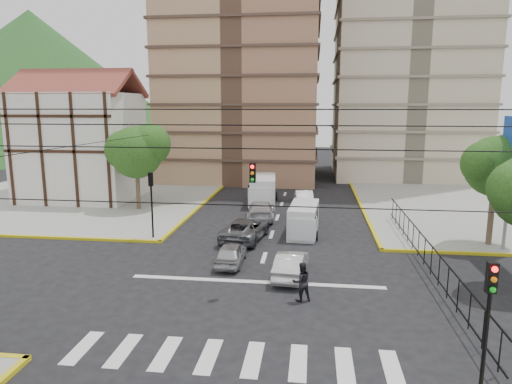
% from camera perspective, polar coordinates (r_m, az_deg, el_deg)
% --- Properties ---
extents(ground, '(160.00, 160.00, 0.00)m').
position_cam_1_polar(ground, '(22.62, -0.39, -12.29)').
color(ground, black).
rests_on(ground, ground).
extents(sidewalk_nw, '(26.00, 26.00, 0.15)m').
position_cam_1_polar(sidewalk_nw, '(47.39, -21.68, -0.72)').
color(sidewalk_nw, gray).
rests_on(sidewalk_nw, ground).
extents(crosswalk_stripes, '(12.00, 2.40, 0.01)m').
position_cam_1_polar(crosswalk_stripes, '(17.31, -3.16, -19.97)').
color(crosswalk_stripes, silver).
rests_on(crosswalk_stripes, ground).
extents(stop_line, '(13.00, 0.40, 0.01)m').
position_cam_1_polar(stop_line, '(23.72, -0.00, -11.15)').
color(stop_line, silver).
rests_on(stop_line, ground).
extents(tudor_building, '(10.80, 8.05, 12.23)m').
position_cam_1_polar(tudor_building, '(46.23, -21.03, 5.55)').
color(tudor_building, silver).
rests_on(tudor_building, ground).
extents(distant_hill, '(70.00, 70.00, 28.00)m').
position_cam_1_polar(distant_hill, '(107.59, -25.96, 12.40)').
color(distant_hill, '#1B511C').
rests_on(distant_hill, ground).
extents(park_fence, '(0.10, 22.50, 1.66)m').
position_cam_1_polar(park_fence, '(27.37, 20.20, -8.81)').
color(park_fence, black).
rests_on(park_fence, ground).
extents(tree_park_c, '(4.65, 3.80, 7.25)m').
position_cam_1_polar(tree_park_c, '(31.94, 27.95, 3.17)').
color(tree_park_c, '#473828').
rests_on(tree_park_c, ground).
extents(tree_tudor, '(5.39, 4.40, 7.43)m').
position_cam_1_polar(tree_tudor, '(39.64, -14.62, 5.12)').
color(tree_tudor, '#473828').
rests_on(tree_tudor, ground).
extents(traffic_light_se, '(0.28, 0.22, 4.40)m').
position_cam_1_polar(traffic_light_se, '(14.94, 27.04, -13.05)').
color(traffic_light_se, black).
rests_on(traffic_light_se, ground).
extents(traffic_light_nw, '(0.28, 0.22, 4.40)m').
position_cam_1_polar(traffic_light_nw, '(30.87, -12.95, -0.26)').
color(traffic_light_nw, black).
rests_on(traffic_light_nw, ground).
extents(traffic_light_hanging, '(18.00, 9.12, 0.92)m').
position_cam_1_polar(traffic_light_hanging, '(19.03, -1.22, 1.84)').
color(traffic_light_hanging, black).
rests_on(traffic_light_hanging, ground).
extents(van_right_lane, '(2.13, 4.77, 2.10)m').
position_cam_1_polar(van_right_lane, '(31.80, 5.96, -3.58)').
color(van_right_lane, silver).
rests_on(van_right_lane, ground).
extents(van_left_lane, '(2.65, 5.76, 2.52)m').
position_cam_1_polar(van_left_lane, '(41.30, 0.85, 0.09)').
color(van_left_lane, silver).
rests_on(van_left_lane, ground).
extents(car_silver_front_left, '(1.47, 3.63, 1.24)m').
position_cam_1_polar(car_silver_front_left, '(26.04, -3.16, -7.70)').
color(car_silver_front_left, '#A3A4A8').
rests_on(car_silver_front_left, ground).
extents(car_white_front_right, '(1.80, 4.21, 1.35)m').
position_cam_1_polar(car_white_front_right, '(24.24, 4.41, -9.01)').
color(car_white_front_right, silver).
rests_on(car_white_front_right, ground).
extents(car_grey_mid_left, '(3.09, 5.51, 1.45)m').
position_cam_1_polar(car_grey_mid_left, '(30.65, -1.35, -4.64)').
color(car_grey_mid_left, '#5B5E62').
rests_on(car_grey_mid_left, ground).
extents(car_silver_rear_left, '(2.53, 5.24, 1.47)m').
position_cam_1_polar(car_silver_rear_left, '(36.03, 0.61, -2.29)').
color(car_silver_rear_left, silver).
rests_on(car_silver_rear_left, ground).
extents(car_darkgrey_mid_right, '(2.03, 4.25, 1.40)m').
position_cam_1_polar(car_darkgrey_mid_right, '(36.84, 5.51, -2.10)').
color(car_darkgrey_mid_right, '#2A2A2D').
rests_on(car_darkgrey_mid_right, ground).
extents(car_white_rear_right, '(1.92, 4.40, 1.41)m').
position_cam_1_polar(car_white_rear_right, '(41.43, 5.96, -0.67)').
color(car_white_rear_right, white).
rests_on(car_white_rear_right, ground).
extents(pedestrian_crosswalk, '(1.09, 0.99, 1.84)m').
position_cam_1_polar(pedestrian_crosswalk, '(21.36, 5.70, -11.09)').
color(pedestrian_crosswalk, black).
rests_on(pedestrian_crosswalk, ground).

